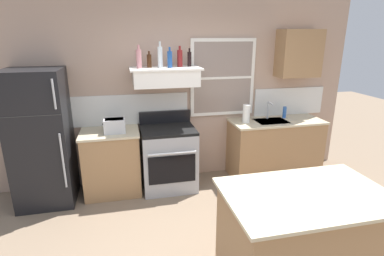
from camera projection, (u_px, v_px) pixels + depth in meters
name	position (u px, v px, depth m)	size (l,w,h in m)	color
back_wall	(182.00, 92.00, 4.53)	(5.40, 0.11, 2.70)	tan
refrigerator	(41.00, 139.00, 3.90)	(0.70, 0.72, 1.78)	black
counter_left_of_stove	(112.00, 162.00, 4.27)	(0.79, 0.63, 0.91)	#9E754C
toaster	(115.00, 125.00, 4.05)	(0.30, 0.20, 0.19)	silver
stove_range	(169.00, 157.00, 4.40)	(0.76, 0.69, 1.09)	#9EA0A5
range_hood_shelf	(166.00, 76.00, 4.14)	(0.96, 0.52, 0.24)	white
bottle_rose_pink	(139.00, 59.00, 3.98)	(0.07, 0.07, 0.30)	#C67F84
bottle_brown_stout	(149.00, 61.00, 4.07)	(0.06, 0.06, 0.22)	#381E0F
bottle_clear_tall	(160.00, 57.00, 4.05)	(0.06, 0.06, 0.34)	silver
bottle_blue_liqueur	(170.00, 59.00, 4.05)	(0.07, 0.07, 0.27)	#1E478C
bottle_red_label_wine	(180.00, 58.00, 4.16)	(0.07, 0.07, 0.28)	maroon
bottle_balsamic_dark	(189.00, 59.00, 4.21)	(0.06, 0.06, 0.25)	black
counter_right_with_sink	(274.00, 148.00, 4.80)	(1.43, 0.63, 0.91)	#9E754C
sink_faucet	(269.00, 108.00, 4.68)	(0.03, 0.17, 0.28)	silver
paper_towel_roll	(246.00, 114.00, 4.52)	(0.11, 0.11, 0.27)	white
dish_soap_bottle	(284.00, 112.00, 4.77)	(0.06, 0.06, 0.18)	blue
kitchen_island	(302.00, 239.00, 2.66)	(1.40, 0.90, 0.91)	#9E754C
upper_cabinet_right	(299.00, 53.00, 4.57)	(0.64, 0.32, 0.70)	#9E754C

